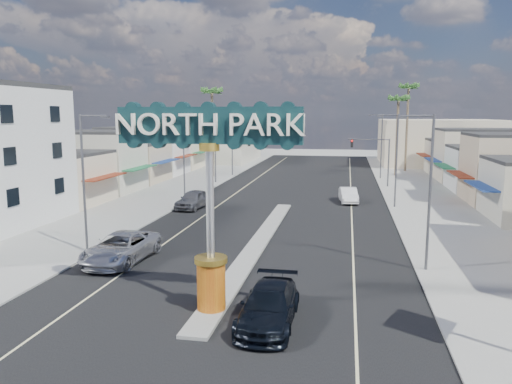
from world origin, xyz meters
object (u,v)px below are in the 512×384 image
at_px(suv_left, 121,248).
at_px(car_parked_left, 193,199).
at_px(traffic_signal_left, 229,151).
at_px(streetlight_l_mid, 185,153).
at_px(suv_right, 269,306).
at_px(gateway_sign, 210,184).
at_px(streetlight_r_mid, 395,156).
at_px(traffic_signal_right, 374,153).
at_px(streetlight_l_near, 86,176).
at_px(palm_left_far, 212,96).
at_px(car_parked_right, 348,195).
at_px(palm_right_far, 409,92).
at_px(palm_right_mid, 398,103).
at_px(streetlight_l_far, 233,141).
at_px(streetlight_r_near, 427,185).
at_px(streetlight_r_far, 380,143).

height_order(suv_left, car_parked_left, suv_left).
relative_size(traffic_signal_left, streetlight_l_mid, 0.67).
bearing_deg(suv_right, traffic_signal_left, 105.90).
bearing_deg(gateway_sign, streetlight_r_mid, 69.58).
relative_size(traffic_signal_right, streetlight_l_near, 0.67).
relative_size(traffic_signal_left, palm_left_far, 0.46).
distance_m(gateway_sign, car_parked_right, 31.34).
distance_m(streetlight_l_near, palm_right_far, 58.35).
bearing_deg(streetlight_r_mid, traffic_signal_right, 95.10).
bearing_deg(palm_left_far, palm_right_mid, 12.99).
height_order(traffic_signal_left, suv_left, traffic_signal_left).
bearing_deg(palm_left_far, traffic_signal_right, -15.15).
relative_size(streetlight_l_mid, streetlight_r_mid, 1.00).
height_order(streetlight_l_far, suv_left, streetlight_l_far).
xyz_separation_m(streetlight_l_mid, streetlight_l_far, (0.00, 22.00, 0.00)).
relative_size(streetlight_r_near, car_parked_left, 1.74).
height_order(palm_right_far, car_parked_left, palm_right_far).
bearing_deg(streetlight_r_far, palm_right_far, 65.45).
relative_size(streetlight_l_near, suv_left, 1.41).
xyz_separation_m(gateway_sign, streetlight_r_near, (10.43, 8.02, -0.86)).
xyz_separation_m(traffic_signal_right, car_parked_left, (-17.69, -17.64, -3.39)).
height_order(traffic_signal_left, streetlight_l_near, streetlight_l_near).
bearing_deg(car_parked_right, palm_right_mid, 67.73).
xyz_separation_m(traffic_signal_left, palm_right_far, (24.18, 18.01, 8.11)).
bearing_deg(suv_left, palm_right_mid, 69.90).
bearing_deg(streetlight_l_mid, suv_left, -82.32).
bearing_deg(streetlight_l_near, palm_right_far, 63.94).
relative_size(traffic_signal_left, car_parked_right, 1.28).
bearing_deg(streetlight_r_far, streetlight_l_near, -116.42).
bearing_deg(streetlight_l_mid, palm_left_far, 97.31).
bearing_deg(streetlight_l_far, traffic_signal_right, -22.20).
xyz_separation_m(traffic_signal_left, traffic_signal_right, (18.37, 0.00, 0.00)).
height_order(streetlight_l_mid, car_parked_right, streetlight_l_mid).
distance_m(palm_right_far, suv_left, 59.08).
bearing_deg(streetlight_l_mid, traffic_signal_right, 35.50).
bearing_deg(gateway_sign, suv_right, -16.57).
bearing_deg(streetlight_l_far, streetlight_l_mid, -90.00).
height_order(streetlight_l_far, palm_right_far, palm_right_far).
bearing_deg(palm_left_far, streetlight_l_mid, -82.69).
xyz_separation_m(traffic_signal_right, palm_right_far, (5.82, 18.01, 8.11)).
distance_m(gateway_sign, streetlight_l_mid, 29.91).
height_order(streetlight_l_mid, suv_right, streetlight_l_mid).
bearing_deg(streetlight_r_mid, streetlight_l_far, 133.48).
relative_size(streetlight_r_far, palm_right_far, 0.64).
xyz_separation_m(traffic_signal_right, streetlight_l_far, (-19.62, 8.01, 0.79)).
bearing_deg(gateway_sign, streetlight_r_near, 37.55).
distance_m(streetlight_r_far, palm_left_far, 24.38).
height_order(streetlight_r_far, palm_right_far, palm_right_far).
distance_m(streetlight_l_mid, suv_left, 21.98).
xyz_separation_m(palm_left_far, palm_right_mid, (26.00, 6.00, -0.90)).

